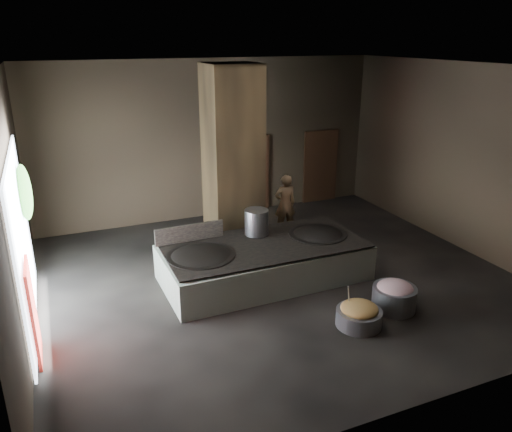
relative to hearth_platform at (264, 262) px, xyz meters
name	(u,v)px	position (x,y,z in m)	size (l,w,h in m)	color
floor	(277,279)	(0.27, -0.08, -0.43)	(10.00, 9.00, 0.10)	black
ceiling	(280,64)	(0.27, -0.08, 4.17)	(10.00, 9.00, 0.10)	black
back_wall	(210,140)	(0.27, 4.47, 1.87)	(10.00, 0.10, 4.50)	black
front_wall	(429,270)	(0.27, -4.63, 1.87)	(10.00, 0.10, 4.50)	black
left_wall	(10,212)	(-4.78, -0.08, 1.87)	(0.10, 9.00, 4.50)	black
right_wall	(465,158)	(5.32, -0.08, 1.87)	(0.10, 9.00, 4.50)	black
pillar	(233,161)	(-0.03, 1.82, 1.87)	(1.20, 1.20, 4.50)	black
hearth_platform	(264,262)	(0.00, 0.00, 0.00)	(4.40, 2.10, 0.77)	silver
platform_cap	(264,244)	(0.00, 0.00, 0.43)	(4.31, 2.07, 0.03)	black
wok_left	(201,259)	(-1.45, -0.05, 0.37)	(1.39, 1.39, 0.38)	black
wok_left_rim	(201,256)	(-1.45, -0.05, 0.44)	(1.42, 1.42, 0.05)	black
wok_right	(318,237)	(1.35, 0.05, 0.37)	(1.29, 1.29, 0.36)	black
wok_right_rim	(318,234)	(1.35, 0.05, 0.44)	(1.32, 1.32, 0.05)	black
stock_pot	(257,222)	(0.05, 0.55, 0.75)	(0.54, 0.54, 0.57)	#95969B
splash_guard	(190,233)	(-1.45, 0.75, 0.65)	(1.53, 0.06, 0.38)	black
cook	(285,204)	(1.63, 2.32, 0.42)	(0.59, 0.38, 1.61)	#9F7751
veg_basin	(359,318)	(0.85, -2.43, -0.23)	(0.85, 0.85, 0.31)	slate
veg_fill	(359,309)	(0.85, -2.43, -0.03)	(0.70, 0.70, 0.21)	olive
ladle	(349,297)	(0.70, -2.28, 0.17)	(0.03, 0.03, 0.67)	#95969B
meat_basin	(394,298)	(1.82, -2.19, -0.15)	(0.85, 0.85, 0.47)	slate
meat_fill	(395,288)	(1.82, -2.19, 0.07)	(0.71, 0.71, 0.27)	#AD6875
doorway_near	(251,175)	(1.47, 4.37, 0.72)	(1.18, 0.08, 2.38)	black
doorway_near_glow	(249,178)	(1.37, 4.26, 0.67)	(0.90, 0.04, 2.13)	#8C6647
doorway_far	(320,168)	(3.87, 4.37, 0.72)	(1.18, 0.08, 2.38)	black
doorway_far_glow	(320,167)	(3.99, 4.59, 0.67)	(0.78, 0.04, 1.86)	#8C6647
left_opening	(23,242)	(-4.68, 0.12, 1.22)	(0.04, 4.20, 3.10)	white
pavilion_sliver	(33,313)	(-4.61, -1.18, 0.47)	(0.05, 0.90, 1.70)	maroon
tree_silhouette	(24,192)	(-4.58, 1.22, 1.82)	(0.28, 1.10, 1.10)	#194714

